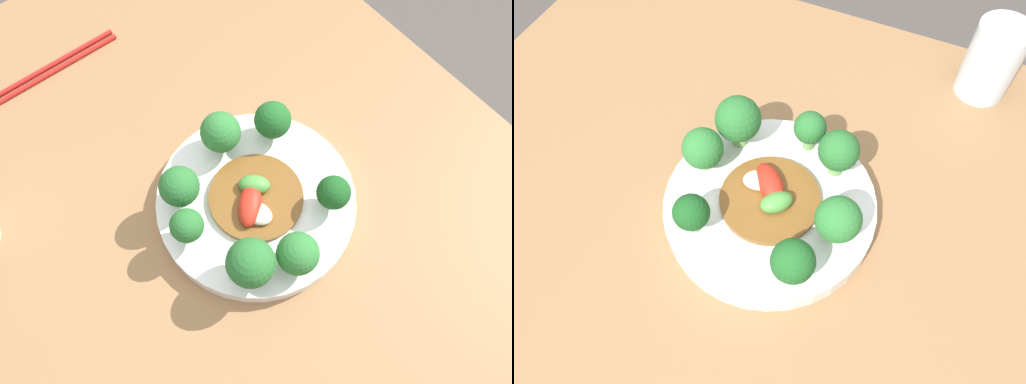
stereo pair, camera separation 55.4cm
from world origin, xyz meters
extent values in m
plane|color=#4C4742|center=(0.00, 0.00, 0.00)|extent=(8.00, 8.00, 0.00)
cube|color=olive|center=(0.00, 0.00, 0.36)|extent=(1.03, 0.75, 0.71)
cylinder|color=white|center=(-0.02, -0.02, 0.73)|extent=(0.26, 0.26, 0.02)
cylinder|color=#70A356|center=(0.07, -0.03, 0.75)|extent=(0.02, 0.02, 0.02)
sphere|color=#2D7533|center=(0.07, -0.03, 0.78)|extent=(0.05, 0.05, 0.05)
cylinder|color=#70A356|center=(-0.01, 0.08, 0.75)|extent=(0.01, 0.01, 0.02)
sphere|color=#286B2D|center=(-0.01, 0.08, 0.78)|extent=(0.04, 0.04, 0.04)
cylinder|color=#89B76B|center=(-0.12, 0.00, 0.75)|extent=(0.02, 0.02, 0.01)
sphere|color=#2D7533|center=(-0.12, 0.00, 0.77)|extent=(0.05, 0.05, 0.05)
cylinder|color=#89B76B|center=(0.04, -0.09, 0.75)|extent=(0.02, 0.02, 0.02)
sphere|color=#1E5B23|center=(0.04, -0.09, 0.77)|extent=(0.05, 0.05, 0.05)
cylinder|color=#70A356|center=(0.04, 0.06, 0.75)|extent=(0.02, 0.02, 0.02)
sphere|color=#286B2D|center=(0.04, 0.06, 0.78)|extent=(0.05, 0.05, 0.05)
cylinder|color=#7AAD5B|center=(-0.09, 0.05, 0.75)|extent=(0.02, 0.02, 0.02)
sphere|color=#286B2D|center=(-0.09, 0.05, 0.78)|extent=(0.06, 0.06, 0.06)
cylinder|color=#89B76B|center=(-0.08, -0.08, 0.75)|extent=(0.01, 0.01, 0.02)
sphere|color=#19511E|center=(-0.08, -0.08, 0.77)|extent=(0.04, 0.04, 0.04)
cylinder|color=brown|center=(-0.02, -0.02, 0.74)|extent=(0.12, 0.12, 0.01)
ellipsoid|color=#4C933D|center=(-0.01, -0.02, 0.75)|extent=(0.05, 0.05, 0.02)
ellipsoid|color=beige|center=(-0.04, 0.00, 0.75)|extent=(0.05, 0.04, 0.01)
ellipsoid|color=red|center=(-0.03, 0.00, 0.75)|extent=(0.06, 0.06, 0.02)
cylinder|color=silver|center=(0.17, 0.30, 0.77)|extent=(0.07, 0.07, 0.11)
camera|label=1|loc=(-0.22, 0.14, 1.32)|focal=35.00mm
camera|label=2|loc=(0.11, -0.30, 1.25)|focal=35.00mm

